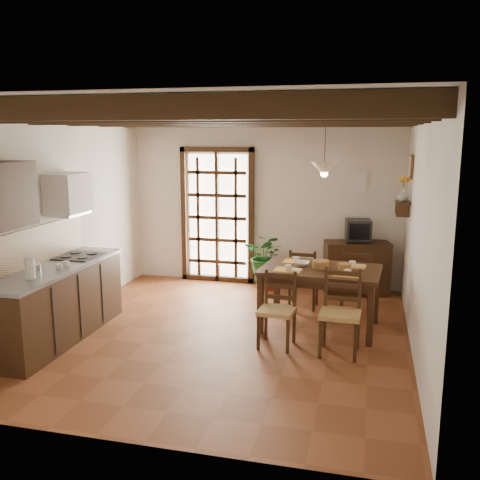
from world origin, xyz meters
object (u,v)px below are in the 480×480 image
(kitchen_counter, at_px, (57,302))
(chair_far_right, at_px, (355,293))
(crt_tv, at_px, (358,230))
(potted_plant, at_px, (266,254))
(chair_far_left, at_px, (303,289))
(dining_table, at_px, (320,276))
(sideboard, at_px, (356,268))
(chair_near_right, at_px, (340,328))
(chair_near_left, at_px, (277,323))
(pendant_lamp, at_px, (324,167))

(kitchen_counter, xyz_separation_m, chair_far_right, (3.51, 1.87, -0.18))
(crt_tv, height_order, potted_plant, potted_plant)
(chair_far_left, distance_m, chair_far_right, 0.74)
(dining_table, xyz_separation_m, chair_far_left, (-0.31, 0.79, -0.43))
(chair_far_left, distance_m, sideboard, 1.16)
(dining_table, height_order, chair_far_right, chair_far_right)
(crt_tv, xyz_separation_m, potted_plant, (-1.44, -0.05, -0.46))
(kitchen_counter, height_order, chair_near_right, kitchen_counter)
(sideboard, bearing_deg, chair_far_right, -102.50)
(chair_near_left, xyz_separation_m, chair_near_right, (0.74, -0.06, 0.03))
(pendant_lamp, bearing_deg, kitchen_counter, -157.97)
(chair_near_right, bearing_deg, chair_far_right, 87.69)
(chair_near_left, bearing_deg, crt_tv, 75.03)
(chair_near_left, distance_m, pendant_lamp, 2.03)
(sideboard, height_order, potted_plant, potted_plant)
(dining_table, height_order, potted_plant, potted_plant)
(pendant_lamp, bearing_deg, chair_far_right, 55.39)
(sideboard, bearing_deg, chair_near_right, -106.11)
(chair_near_right, xyz_separation_m, pendant_lamp, (-0.31, 0.89, 1.77))
(kitchen_counter, bearing_deg, potted_plant, 53.44)
(sideboard, bearing_deg, potted_plant, 168.54)
(kitchen_counter, distance_m, chair_near_right, 3.41)
(dining_table, bearing_deg, kitchen_counter, -154.96)
(chair_near_right, bearing_deg, dining_table, 113.78)
(dining_table, height_order, chair_near_right, chair_near_right)
(kitchen_counter, bearing_deg, sideboard, 38.97)
(dining_table, bearing_deg, sideboard, 80.83)
(chair_near_right, bearing_deg, potted_plant, 121.38)
(sideboard, height_order, pendant_lamp, pendant_lamp)
(chair_near_left, xyz_separation_m, crt_tv, (0.84, 2.40, 0.75))
(chair_far_left, height_order, crt_tv, crt_tv)
(chair_near_left, height_order, crt_tv, crt_tv)
(dining_table, bearing_deg, chair_far_right, 63.88)
(chair_far_right, height_order, pendant_lamp, pendant_lamp)
(chair_far_left, relative_size, pendant_lamp, 1.04)
(dining_table, relative_size, pendant_lamp, 1.84)
(chair_far_left, bearing_deg, chair_near_left, 87.12)
(kitchen_counter, xyz_separation_m, sideboard, (3.49, 2.83, -0.05))
(sideboard, relative_size, potted_plant, 0.52)
(chair_near_right, distance_m, chair_far_left, 1.69)
(dining_table, xyz_separation_m, chair_far_right, (0.43, 0.73, -0.41))
(potted_plant, bearing_deg, kitchen_counter, -126.56)
(chair_near_left, relative_size, chair_near_right, 0.91)
(chair_near_left, height_order, chair_far_left, chair_near_left)
(chair_near_left, bearing_deg, dining_table, 63.73)
(chair_far_left, relative_size, sideboard, 0.89)
(dining_table, relative_size, sideboard, 1.58)
(chair_far_right, bearing_deg, kitchen_counter, 27.25)
(chair_near_left, xyz_separation_m, pendant_lamp, (0.43, 0.83, 1.80))
(chair_far_left, bearing_deg, sideboard, -127.12)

